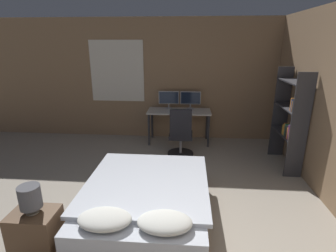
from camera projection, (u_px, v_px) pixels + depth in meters
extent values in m
cube|color=#8E7051|center=(184.00, 80.00, 5.93)|extent=(12.00, 0.06, 2.70)
cube|color=silver|center=(117.00, 71.00, 5.95)|extent=(1.22, 0.01, 1.37)
cube|color=black|center=(117.00, 71.00, 5.96)|extent=(1.14, 0.01, 1.29)
cube|color=#846647|center=(147.00, 210.00, 3.39)|extent=(1.51, 1.92, 0.22)
cube|color=silver|center=(146.00, 195.00, 3.33)|extent=(1.45, 1.86, 0.20)
cube|color=silver|center=(147.00, 182.00, 3.40)|extent=(1.55, 1.61, 0.05)
ellipsoid|color=silver|center=(105.00, 219.00, 2.62)|extent=(0.55, 0.38, 0.13)
ellipsoid|color=silver|center=(165.00, 222.00, 2.58)|extent=(0.55, 0.38, 0.13)
cube|color=brown|center=(37.00, 234.00, 2.75)|extent=(0.47, 0.36, 0.52)
cylinder|color=gray|center=(33.00, 212.00, 2.67)|extent=(0.13, 0.13, 0.01)
cylinder|color=gray|center=(32.00, 209.00, 2.66)|extent=(0.02, 0.02, 0.05)
cylinder|color=#4C4C51|center=(30.00, 197.00, 2.61)|extent=(0.22, 0.22, 0.24)
cube|color=beige|center=(179.00, 111.00, 5.78)|extent=(1.39, 0.60, 0.03)
cylinder|color=#2D2D33|center=(149.00, 130.00, 5.71)|extent=(0.05, 0.05, 0.71)
cylinder|color=#2D2D33|center=(208.00, 131.00, 5.61)|extent=(0.05, 0.05, 0.71)
cylinder|color=#2D2D33|center=(152.00, 123.00, 6.18)|extent=(0.05, 0.05, 0.71)
cylinder|color=#2D2D33|center=(207.00, 124.00, 6.08)|extent=(0.05, 0.05, 0.71)
cylinder|color=#B7B7BC|center=(169.00, 108.00, 5.98)|extent=(0.16, 0.16, 0.01)
cylinder|color=#B7B7BC|center=(169.00, 106.00, 5.96)|extent=(0.03, 0.03, 0.09)
cube|color=#B7B7BC|center=(169.00, 98.00, 5.91)|extent=(0.46, 0.03, 0.29)
cube|color=#192338|center=(169.00, 98.00, 5.89)|extent=(0.43, 0.00, 0.26)
cylinder|color=#B7B7BC|center=(190.00, 108.00, 5.94)|extent=(0.16, 0.16, 0.01)
cylinder|color=#B7B7BC|center=(190.00, 106.00, 5.93)|extent=(0.03, 0.03, 0.09)
cube|color=#B7B7BC|center=(191.00, 98.00, 5.87)|extent=(0.46, 0.03, 0.29)
cube|color=#192338|center=(191.00, 98.00, 5.86)|extent=(0.43, 0.00, 0.26)
cube|color=#B7B7BC|center=(179.00, 112.00, 5.59)|extent=(0.39, 0.13, 0.02)
ellipsoid|color=#B7B7BC|center=(192.00, 112.00, 5.57)|extent=(0.07, 0.05, 0.04)
cylinder|color=black|center=(181.00, 153.00, 5.32)|extent=(0.52, 0.52, 0.04)
cylinder|color=gray|center=(181.00, 145.00, 5.26)|extent=(0.05, 0.05, 0.34)
cube|color=black|center=(181.00, 135.00, 5.20)|extent=(0.46, 0.46, 0.07)
cube|color=black|center=(181.00, 124.00, 4.91)|extent=(0.41, 0.05, 0.55)
cube|color=#333338|center=(299.00, 128.00, 4.18)|extent=(0.29, 0.02, 1.75)
cube|color=#333338|center=(280.00, 113.00, 5.05)|extent=(0.29, 0.02, 1.75)
cube|color=#333338|center=(287.00, 134.00, 4.70)|extent=(0.29, 0.90, 0.02)
cube|color=#333338|center=(291.00, 108.00, 4.55)|extent=(0.29, 0.90, 0.02)
cube|color=#333338|center=(295.00, 82.00, 4.41)|extent=(0.29, 0.90, 0.02)
cube|color=#B2332D|center=(297.00, 136.00, 4.26)|extent=(0.24, 0.03, 0.21)
cube|color=orange|center=(296.00, 135.00, 4.30)|extent=(0.24, 0.02, 0.18)
cube|color=#7A387F|center=(295.00, 133.00, 4.33)|extent=(0.24, 0.03, 0.25)
cube|color=orange|center=(294.00, 133.00, 4.38)|extent=(0.24, 0.03, 0.19)
cube|color=#28282D|center=(293.00, 132.00, 4.41)|extent=(0.24, 0.03, 0.21)
cube|color=#28282D|center=(292.00, 132.00, 4.46)|extent=(0.24, 0.04, 0.20)
cube|color=#337042|center=(292.00, 130.00, 4.49)|extent=(0.24, 0.03, 0.22)
cube|color=orange|center=(291.00, 129.00, 4.54)|extent=(0.24, 0.04, 0.22)
cube|color=gold|center=(289.00, 130.00, 4.59)|extent=(0.24, 0.04, 0.18)
cube|color=gold|center=(301.00, 107.00, 4.12)|extent=(0.24, 0.04, 0.21)
cube|color=#28282D|center=(300.00, 106.00, 4.17)|extent=(0.24, 0.04, 0.22)
cube|color=orange|center=(299.00, 107.00, 4.20)|extent=(0.24, 0.02, 0.18)
cube|color=#2D4784|center=(299.00, 106.00, 4.23)|extent=(0.24, 0.02, 0.20)
cube|color=orange|center=(298.00, 105.00, 4.26)|extent=(0.24, 0.03, 0.22)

